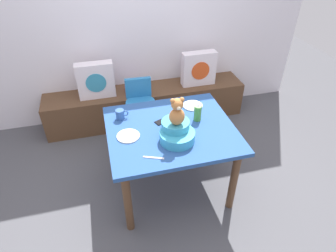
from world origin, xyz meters
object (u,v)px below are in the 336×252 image
(pillow_floral_right, at_px, (199,69))
(infant_seat_teal, at_px, (177,132))
(teddy_bear, at_px, (177,112))
(ketchup_bottle, at_px, (198,112))
(dinner_plate_far, at_px, (128,136))
(cell_phone, at_px, (163,121))
(book_stack, at_px, (133,89))
(coffee_mug, at_px, (120,114))
(highchair, at_px, (140,104))
(dinner_plate_near, at_px, (193,106))
(dining_table, at_px, (171,137))
(pillow_floral_left, at_px, (96,80))

(pillow_floral_right, height_order, infant_seat_teal, same)
(teddy_bear, height_order, ketchup_bottle, teddy_bear)
(teddy_bear, xyz_separation_m, ketchup_bottle, (0.27, 0.23, -0.19))
(dinner_plate_far, bearing_deg, cell_phone, 22.86)
(book_stack, height_order, coffee_mug, coffee_mug)
(teddy_bear, relative_size, coffee_mug, 2.08)
(infant_seat_teal, distance_m, cell_phone, 0.30)
(highchair, distance_m, coffee_mug, 0.67)
(dinner_plate_near, height_order, dinner_plate_far, same)
(cell_phone, bearing_deg, dining_table, 179.47)
(cell_phone, bearing_deg, dinner_plate_far, 89.79)
(book_stack, height_order, highchair, highchair)
(infant_seat_teal, xyz_separation_m, dinner_plate_near, (0.30, 0.47, -0.07))
(book_stack, bearing_deg, cell_phone, -84.28)
(book_stack, height_order, ketchup_bottle, ketchup_bottle)
(book_stack, distance_m, coffee_mug, 1.07)
(highchair, bearing_deg, book_stack, 92.14)
(dining_table, relative_size, teddy_bear, 4.58)
(ketchup_bottle, relative_size, dinner_plate_far, 0.92)
(book_stack, distance_m, infant_seat_teal, 1.47)
(book_stack, height_order, infant_seat_teal, infant_seat_teal)
(highchair, bearing_deg, dinner_plate_far, -106.15)
(pillow_floral_right, height_order, ketchup_bottle, ketchup_bottle)
(pillow_floral_right, height_order, coffee_mug, pillow_floral_right)
(book_stack, xyz_separation_m, infant_seat_teal, (0.17, -1.42, 0.32))
(pillow_floral_right, distance_m, dinner_plate_near, 1.01)
(ketchup_bottle, height_order, dinner_plate_far, ketchup_bottle)
(coffee_mug, bearing_deg, pillow_floral_left, 101.05)
(book_stack, relative_size, dinner_plate_far, 1.00)
(book_stack, distance_m, dining_table, 1.27)
(book_stack, distance_m, ketchup_bottle, 1.31)
(infant_seat_teal, relative_size, teddy_bear, 1.32)
(highchair, height_order, dinner_plate_near, highchair)
(pillow_floral_right, relative_size, dinner_plate_far, 2.20)
(pillow_floral_left, relative_size, dinner_plate_far, 2.20)
(infant_seat_teal, bearing_deg, pillow_floral_left, 113.73)
(cell_phone, bearing_deg, pillow_floral_left, 3.63)
(pillow_floral_left, distance_m, ketchup_bottle, 1.47)
(coffee_mug, bearing_deg, highchair, 63.69)
(pillow_floral_right, xyz_separation_m, coffee_mug, (-1.12, -0.97, 0.11))
(dining_table, height_order, ketchup_bottle, ketchup_bottle)
(highchair, bearing_deg, infant_seat_teal, -81.25)
(pillow_floral_right, distance_m, coffee_mug, 1.49)
(teddy_bear, distance_m, dinner_plate_far, 0.50)
(pillow_floral_right, height_order, dinner_plate_near, pillow_floral_right)
(pillow_floral_right, relative_size, dinner_plate_near, 2.20)
(highchair, bearing_deg, dinner_plate_near, -48.65)
(highchair, bearing_deg, cell_phone, -82.07)
(teddy_bear, height_order, dinner_plate_far, teddy_bear)
(infant_seat_teal, distance_m, teddy_bear, 0.21)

